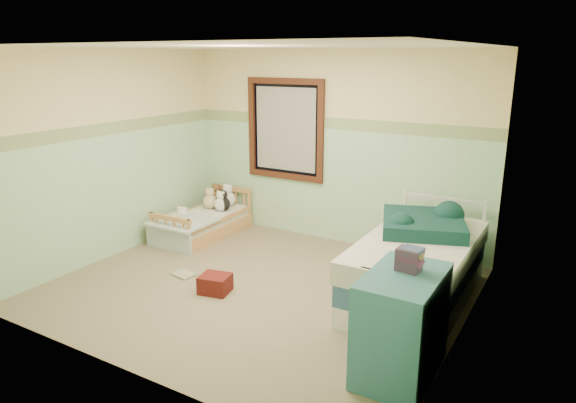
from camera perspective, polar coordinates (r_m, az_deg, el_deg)
The scene contains 29 objects.
floor at distance 5.69m, azimuth -3.38°, elevation -9.51°, with size 4.20×3.60×0.02m, color #776952.
ceiling at distance 5.15m, azimuth -3.85°, elevation 16.77°, with size 4.20×3.60×0.02m, color white.
wall_back at distance 6.81m, azimuth 4.94°, elevation 5.85°, with size 4.20×0.04×2.50m, color beige.
wall_front at distance 3.97m, azimuth -18.27°, elevation -2.16°, with size 4.20×0.04×2.50m, color beige.
wall_left at distance 6.66m, azimuth -18.80°, elevation 4.84°, with size 0.04×3.60×2.50m, color beige.
wall_right at distance 4.49m, azimuth 19.25°, elevation -0.22°, with size 0.04×3.60×2.50m, color beige.
wainscot_mint at distance 6.90m, azimuth 4.78°, elevation 1.74°, with size 4.20×0.01×1.50m, color #A1CAAB.
border_strip at distance 6.75m, azimuth 4.95°, elevation 8.55°, with size 4.20×0.01×0.15m, color #3D6F3D.
window_frame at distance 7.07m, azimuth -0.33°, elevation 7.92°, with size 1.16×0.06×1.36m, color #441F13.
window_blinds at distance 7.08m, azimuth -0.29°, elevation 7.92°, with size 0.92×0.01×1.12m, color #B8B8B0.
toddler_bed_frame at distance 7.33m, azimuth -9.20°, elevation -2.96°, with size 0.69×1.38×0.18m, color #B2783D.
toddler_mattress at distance 7.28m, azimuth -9.25°, elevation -1.85°, with size 0.63×1.32×0.12m, color silver.
patchwork_quilt at distance 6.95m, azimuth -11.53°, elevation -2.18°, with size 0.75×0.69×0.03m, color #85A4DE.
plush_bed_brown at distance 7.70m, azimuth -7.81°, elevation 0.46°, with size 0.21×0.21×0.21m, color brown.
plush_bed_white at distance 7.58m, azimuth -6.62°, elevation 0.29°, with size 0.22×0.22×0.22m, color white.
plush_bed_tan at distance 7.50m, azimuth -8.54°, elevation 0.00°, with size 0.21×0.21×0.21m, color beige.
plush_bed_dark at distance 7.37m, azimuth -7.15°, elevation -0.26°, with size 0.20×0.20×0.20m, color black.
plush_floor_cream at distance 7.37m, azimuth -11.45°, elevation -2.58°, with size 0.27×0.27×0.27m, color white.
plush_floor_tan at distance 7.17m, azimuth -12.15°, elevation -3.21°, with size 0.25×0.25×0.25m, color beige.
twin_bed_frame at distance 5.52m, azimuth 13.77°, elevation -9.43°, with size 0.96×1.91×0.22m, color white.
twin_boxspring at distance 5.43m, azimuth 13.92°, elevation -7.32°, with size 0.96×1.91×0.22m, color navy.
twin_mattress at distance 5.35m, azimuth 14.08°, elevation -5.15°, with size 1.00×1.95×0.22m, color white.
teal_blanket at distance 5.58m, azimuth 14.61°, elevation -2.36°, with size 0.81×0.86×0.14m, color #0B322B.
dresser at distance 4.19m, azimuth 12.35°, elevation -13.09°, with size 0.53×0.84×0.84m, color teal.
book_stack at distance 4.05m, azimuth 13.14°, elevation -6.24°, with size 0.18×0.14×0.18m, color brown.
red_pillow at distance 5.59m, azimuth -8.00°, elevation -8.93°, with size 0.30×0.27×0.19m, color maroon.
floor_book at distance 6.08m, azimuth -11.36°, elevation -7.86°, with size 0.25×0.19×0.02m, color gold.
extra_plush_0 at distance 7.36m, azimuth -7.34°, elevation -0.30°, with size 0.20×0.20×0.20m, color white.
extra_plush_1 at distance 7.51m, azimuth -7.28°, elevation -0.10°, with size 0.16×0.16×0.16m, color black.
Camera 1 is at (2.89, -4.26, 2.42)m, focal length 32.37 mm.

